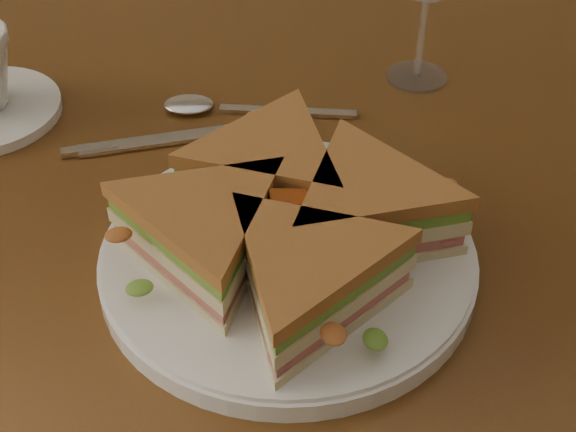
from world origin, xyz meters
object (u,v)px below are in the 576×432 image
Objects in this scene: table at (232,303)px; plate at (288,259)px; sandwich_wedges at (288,221)px; spoon at (213,107)px; knife at (175,139)px.

plate reaches higher than table.
sandwich_wedges is 0.23m from spoon.
table is at bearing -77.22° from spoon.
sandwich_wedges reaches higher than knife.
sandwich_wedges reaches higher than plate.
knife is at bearing 122.98° from plate.
plate is at bearing -135.00° from sandwich_wedges.
sandwich_wedges is 0.20m from knife.
table is at bearing 132.87° from plate.
spoon is 0.87× the size of knife.
sandwich_wedges is (0.00, 0.00, 0.04)m from plate.
table is 5.68× the size of knife.
table is 0.19m from spoon.
spoon is (-0.07, 0.21, -0.00)m from plate.
knife reaches higher than table.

